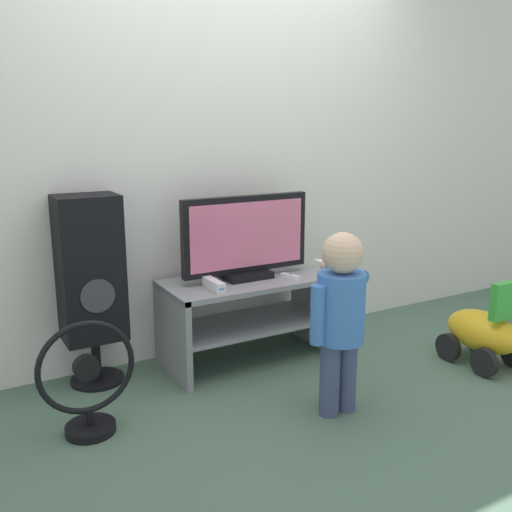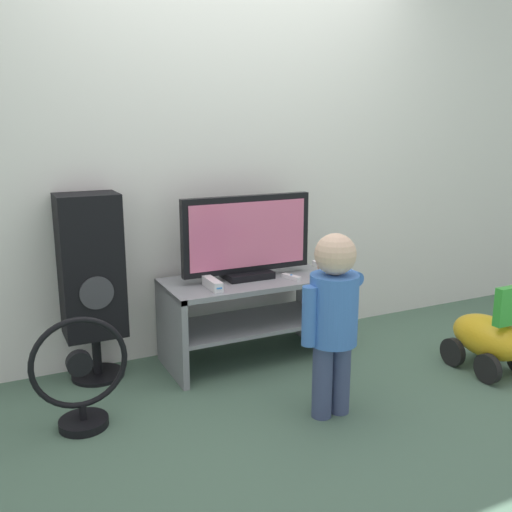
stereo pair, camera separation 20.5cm
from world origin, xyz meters
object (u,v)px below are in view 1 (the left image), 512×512
speaker_tower (90,272)px  floor_fan (87,384)px  ride_on_toy (484,332)px  remote_primary (290,276)px  game_console (214,285)px  television (246,238)px  child (340,308)px

speaker_tower → floor_fan: speaker_tower is taller
ride_on_toy → floor_fan: bearing=170.3°
ride_on_toy → remote_primary: bearing=145.8°
game_console → remote_primary: 0.50m
television → ride_on_toy: (1.18, -0.79, -0.55)m
remote_primary → child: 0.69m
game_console → speaker_tower: size_ratio=0.19×
television → game_console: size_ratio=4.01×
television → child: 0.84m
child → floor_fan: size_ratio=1.66×
speaker_tower → ride_on_toy: speaker_tower is taller
floor_fan → speaker_tower: bearing=72.2°
television → remote_primary: television is taller
speaker_tower → ride_on_toy: size_ratio=1.93×
floor_fan → child: bearing=-19.7°
television → remote_primary: 0.35m
television → floor_fan: size_ratio=1.46×
game_console → remote_primary: size_ratio=1.50×
remote_primary → child: child is taller
child → floor_fan: child is taller
speaker_tower → remote_primary: bearing=-13.3°
game_console → child: 0.77m
television → child: bearing=-84.7°
remote_primary → floor_fan: size_ratio=0.24×
game_console → ride_on_toy: bearing=-24.6°
speaker_tower → ride_on_toy: bearing=-23.8°
child → ride_on_toy: 1.16m
child → game_console: bearing=116.7°
remote_primary → speaker_tower: 1.15m
remote_primary → ride_on_toy: size_ratio=0.25×
game_console → ride_on_toy: 1.63m
game_console → floor_fan: bearing=-160.2°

